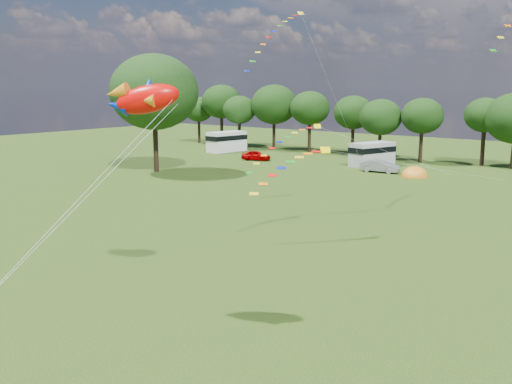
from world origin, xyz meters
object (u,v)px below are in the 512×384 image
Objects in this scene: car_a at (256,156)px; campervan_a at (227,141)px; fish_kite at (142,99)px; campervan_b at (372,153)px; big_tree at (154,92)px; tent_orange at (415,177)px; car_b at (380,166)px.

campervan_a reaches higher than car_a.
campervan_a is at bearing 96.84° from fish_kite.
car_a is 51.06m from fish_kite.
campervan_b is at bearing -91.55° from car_a.
big_tree is at bearing -153.58° from campervan_a.
campervan_a is at bearing 169.61° from tent_orange.
fish_kite reaches higher than car_a.
car_b is (17.56, 0.37, 0.07)m from car_a.
campervan_b is at bearing 146.48° from tent_orange.
car_b is 0.64× the size of campervan_b.
tent_orange is (7.60, -5.03, -1.53)m from campervan_b.
fish_kite is (9.28, -42.96, 8.46)m from car_b.
big_tree reaches higher than tent_orange.
campervan_a is at bearing 104.38° from campervan_b.
campervan_b is at bearing 48.01° from big_tree.
car_a is 0.95× the size of car_b.
campervan_b is (14.45, 4.63, 0.90)m from car_a.
campervan_a is (-6.72, 20.21, -7.41)m from big_tree.
big_tree is at bearing 118.88° from car_b.
fish_kite is at bearing -175.29° from car_b.
car_a is at bearing 83.72° from car_b.
big_tree reaches higher than fish_kite.
car_b is at bearing 36.36° from big_tree.
car_b is 5.34m from campervan_b.
big_tree is 17.26m from car_a.
campervan_b is 1.87× the size of fish_kite.
campervan_a reaches higher than tent_orange.
campervan_b reaches higher than car_b.
big_tree is 40.81m from fish_kite.
campervan_a reaches higher than campervan_b.
fish_kite is at bearing -42.93° from big_tree.
fish_kite reaches higher than campervan_a.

